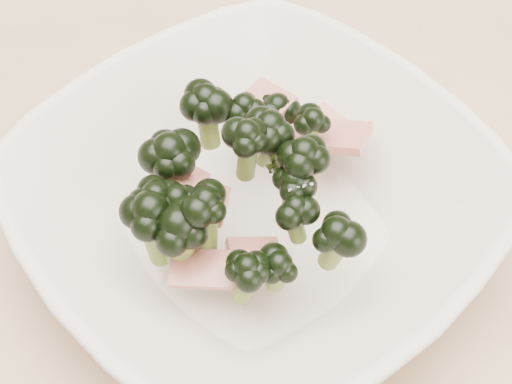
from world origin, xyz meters
The scene contains 2 objects.
dining_table centered at (0.00, 0.00, 0.65)m, with size 1.20×0.80×0.75m.
broccoli_dish centered at (0.08, -0.07, 0.79)m, with size 0.41×0.41×0.12m.
Camera 1 is at (0.20, -0.33, 1.18)m, focal length 50.00 mm.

